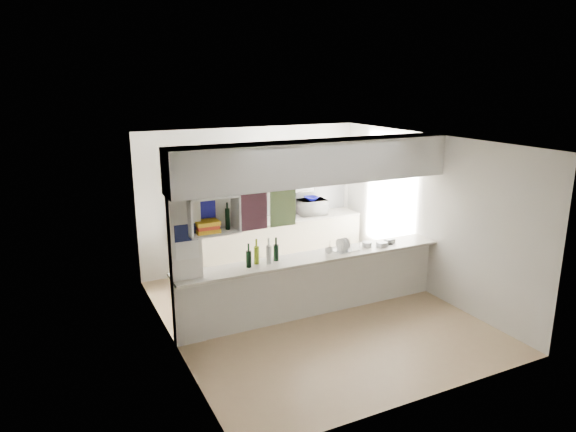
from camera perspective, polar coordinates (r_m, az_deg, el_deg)
floor at (r=7.88m, az=2.85°, el=-10.78°), size 4.80×4.80×0.00m
ceiling at (r=7.15m, az=3.11°, el=8.36°), size 4.80×4.80×0.00m
wall_back at (r=9.51m, az=-4.05°, el=2.02°), size 4.20×0.00×4.20m
wall_left at (r=6.69m, az=-13.00°, el=-3.89°), size 0.00×4.80×4.80m
wall_right at (r=8.59m, az=15.32°, el=0.13°), size 0.00×4.80×4.80m
servery_partition at (r=7.23m, az=1.81°, el=0.88°), size 4.20×0.50×2.60m
cubby_shelf at (r=6.64m, az=-8.62°, el=-0.10°), size 0.65×0.35×0.50m
kitchen_run at (r=9.45m, az=-2.50°, el=-1.01°), size 3.60×0.63×2.24m
microwave at (r=9.79m, az=2.70°, el=1.00°), size 0.56×0.41×0.29m
bowl at (r=9.70m, az=2.59°, el=1.97°), size 0.27×0.27×0.07m
dish_rack at (r=7.78m, az=6.31°, el=-3.24°), size 0.42×0.34×0.21m
cup at (r=7.58m, az=4.55°, el=-3.85°), size 0.14×0.14×0.09m
wine_bottles at (r=7.17m, az=-2.82°, el=-4.31°), size 0.53×0.16×0.37m
plastic_tubs at (r=8.09m, az=9.94°, el=-3.01°), size 0.58×0.23×0.08m
utensil_jar at (r=9.28m, az=-4.71°, el=-0.30°), size 0.10×0.10×0.14m
knife_block at (r=9.41m, az=-3.01°, el=0.09°), size 0.11×0.10×0.18m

